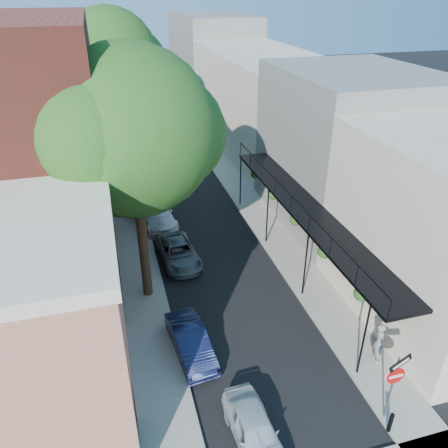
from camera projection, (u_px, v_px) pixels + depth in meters
road_surface at (164, 152)px, 38.70m from camera, size 6.00×64.00×0.01m
sidewalk_left at (118, 155)px, 37.74m from camera, size 2.00×64.00×0.12m
sidewalk_right at (208, 147)px, 39.61m from camera, size 2.00×64.00×0.12m
buildings_left at (41, 106)px, 33.10m from camera, size 10.10×59.10×12.00m
buildings_right at (264, 96)px, 38.23m from camera, size 9.80×55.00×10.00m
sign_post at (395, 378)px, 13.98m from camera, size 0.89×0.17×2.99m
bollard at (391, 422)px, 14.28m from camera, size 0.14×0.14×0.80m
oak_near at (142, 133)px, 17.46m from camera, size 7.48×6.80×11.42m
oak_mid at (127, 106)px, 24.56m from camera, size 6.60×6.00×10.20m
oak_far at (116, 60)px, 31.62m from camera, size 7.70×7.00×11.90m
parked_car_a at (254, 430)px, 13.99m from camera, size 1.54×3.43×1.15m
parked_car_b at (191, 342)px, 17.39m from camera, size 1.62×3.70×1.18m
parked_car_c at (179, 253)px, 23.21m from camera, size 2.14×4.13×1.11m
parked_car_d at (156, 213)px, 26.90m from camera, size 2.42×4.81×1.34m
parked_car_e at (157, 176)px, 32.38m from camera, size 1.43×3.33×1.12m
parked_car_f at (136, 156)px, 36.06m from camera, size 1.27×3.44×1.12m
parked_car_g at (145, 139)px, 40.02m from camera, size 2.18×4.50×1.23m
pedestrian at (379, 342)px, 16.77m from camera, size 0.57×0.74×1.80m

